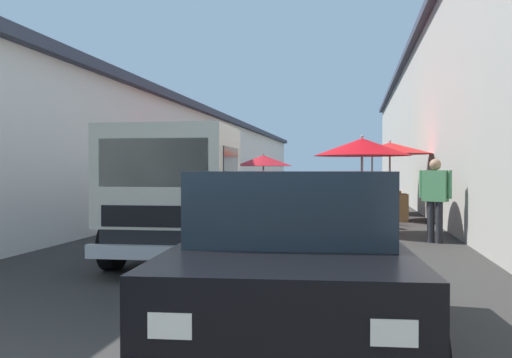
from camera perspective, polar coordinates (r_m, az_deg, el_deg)
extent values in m
plane|color=#33302D|center=(16.30, 4.28, -4.15)|extent=(90.00, 90.00, 0.00)
cube|color=silver|center=(20.55, -16.02, 1.92)|extent=(49.50, 7.00, 3.61)
cube|color=#383D4C|center=(20.68, -16.05, 7.26)|extent=(49.80, 7.50, 0.24)
cylinder|color=#9E9EA3|center=(19.62, 0.80, -0.35)|extent=(0.06, 0.06, 2.00)
cone|color=red|center=(19.61, 0.80, 1.98)|extent=(2.15, 2.15, 0.40)
sphere|color=#9E9EA3|center=(19.62, 0.80, 2.69)|extent=(0.07, 0.07, 0.07)
cube|color=brown|center=(19.86, 0.22, -2.11)|extent=(0.70, 0.57, 0.77)
sphere|color=orange|center=(19.79, 0.65, -0.86)|extent=(0.09, 0.09, 0.09)
sphere|color=orange|center=(19.80, 0.74, -0.86)|extent=(0.09, 0.09, 0.09)
sphere|color=orange|center=(19.79, 0.51, -0.86)|extent=(0.09, 0.09, 0.09)
cylinder|color=#9E9EA3|center=(14.78, -7.61, -0.79)|extent=(0.06, 0.06, 2.01)
cone|color=red|center=(14.77, -7.62, 2.20)|extent=(2.76, 2.76, 0.47)
sphere|color=#9E9EA3|center=(14.78, -7.62, 3.26)|extent=(0.07, 0.07, 0.07)
cube|color=#9E7547|center=(14.92, -7.54, -3.13)|extent=(0.75, 0.71, 0.78)
sphere|color=orange|center=(15.08, -6.85, -1.43)|extent=(0.09, 0.09, 0.09)
sphere|color=orange|center=(14.92, -8.17, -1.46)|extent=(0.09, 0.09, 0.09)
sphere|color=orange|center=(14.94, -7.63, -1.46)|extent=(0.09, 0.09, 0.09)
sphere|color=orange|center=(14.65, -7.55, -1.51)|extent=(0.09, 0.09, 0.09)
sphere|color=orange|center=(14.71, -7.63, -1.28)|extent=(0.09, 0.09, 0.09)
sphere|color=orange|center=(14.65, -7.13, -1.50)|extent=(0.09, 0.09, 0.09)
cylinder|color=#9E9EA3|center=(18.32, 12.32, 0.03)|extent=(0.06, 0.06, 2.32)
cone|color=#D84C14|center=(18.33, 12.33, 3.05)|extent=(2.16, 2.16, 0.39)
sphere|color=#9E9EA3|center=(18.34, 12.33, 3.79)|extent=(0.07, 0.07, 0.07)
cube|color=#9E7547|center=(18.48, 12.64, -2.26)|extent=(0.90, 0.59, 0.84)
sphere|color=orange|center=(18.27, 13.14, -0.83)|extent=(0.09, 0.09, 0.09)
sphere|color=orange|center=(18.15, 13.04, -0.85)|extent=(0.09, 0.09, 0.09)
sphere|color=orange|center=(18.62, 13.11, -0.80)|extent=(0.09, 0.09, 0.09)
sphere|color=orange|center=(18.66, 12.98, -0.80)|extent=(0.09, 0.09, 0.09)
cylinder|color=#9E9EA3|center=(12.32, 11.27, -0.76)|extent=(0.06, 0.06, 2.18)
cone|color=red|center=(12.33, 11.28, 3.38)|extent=(2.20, 2.20, 0.40)
sphere|color=#9E9EA3|center=(12.34, 11.29, 4.49)|extent=(0.07, 0.07, 0.07)
cube|color=#9E7547|center=(12.51, 11.88, -3.81)|extent=(0.85, 0.65, 0.84)
sphere|color=orange|center=(12.50, 11.69, -1.69)|extent=(0.09, 0.09, 0.09)
sphere|color=orange|center=(12.42, 11.62, -1.71)|extent=(0.09, 0.09, 0.09)
sphere|color=orange|center=(12.47, 12.56, -1.70)|extent=(0.09, 0.09, 0.09)
sphere|color=orange|center=(12.41, 11.57, -1.71)|extent=(0.09, 0.09, 0.09)
sphere|color=orange|center=(12.34, 10.90, -1.47)|extent=(0.09, 0.09, 0.09)
cylinder|color=#9E9EA3|center=(15.93, 14.12, -0.24)|extent=(0.06, 0.06, 2.25)
cone|color=red|center=(15.94, 14.13, 3.20)|extent=(2.47, 2.47, 0.34)
sphere|color=#9E9EA3|center=(15.95, 14.14, 3.95)|extent=(0.07, 0.07, 0.07)
cube|color=olive|center=(15.77, 14.86, -2.95)|extent=(0.82, 0.57, 0.77)
sphere|color=orange|center=(15.58, 14.68, -1.21)|extent=(0.09, 0.09, 0.09)
sphere|color=orange|center=(15.88, 14.61, -1.36)|extent=(0.09, 0.09, 0.09)
sphere|color=orange|center=(15.76, 15.01, -1.38)|extent=(0.09, 0.09, 0.09)
sphere|color=orange|center=(15.85, 15.13, -1.37)|extent=(0.09, 0.09, 0.09)
sphere|color=orange|center=(15.72, 14.23, -1.39)|extent=(0.09, 0.09, 0.09)
sphere|color=orange|center=(15.67, 14.33, -1.39)|extent=(0.09, 0.09, 0.09)
cube|color=black|center=(4.79, 3.98, -9.73)|extent=(4.02, 2.02, 0.64)
cube|color=#19232D|center=(4.87, 4.06, -2.44)|extent=(2.45, 1.69, 0.56)
cube|color=silver|center=(2.93, 14.49, -15.54)|extent=(0.08, 0.24, 0.14)
cube|color=silver|center=(2.99, -9.10, -15.14)|extent=(0.08, 0.24, 0.14)
cylinder|color=black|center=(3.64, 17.51, -17.66)|extent=(0.61, 0.25, 0.60)
cylinder|color=black|center=(3.72, -10.82, -17.22)|extent=(0.61, 0.25, 0.60)
cylinder|color=black|center=(6.18, 12.55, -9.86)|extent=(0.61, 0.25, 0.60)
cylinder|color=black|center=(6.23, -3.61, -9.76)|extent=(0.61, 0.25, 0.60)
cube|color=black|center=(9.33, -6.10, -4.92)|extent=(4.85, 1.66, 0.36)
cube|color=beige|center=(7.71, -9.12, 0.37)|extent=(1.60, 1.81, 1.40)
cube|color=#19232D|center=(7.01, -10.93, 1.74)|extent=(0.12, 1.47, 0.63)
cube|color=#19232D|center=(7.72, -9.12, 1.67)|extent=(1.11, 1.81, 0.45)
cube|color=black|center=(7.03, -10.93, -3.93)|extent=(0.11, 1.40, 0.28)
cube|color=silver|center=(7.01, -11.14, -7.74)|extent=(0.19, 1.75, 0.18)
cube|color=gray|center=(9.94, -0.33, -2.07)|extent=(3.16, 0.18, 0.50)
cube|color=gray|center=(10.31, -9.41, -1.97)|extent=(3.16, 0.18, 0.50)
cube|color=gray|center=(11.61, -3.20, -1.63)|extent=(0.12, 1.65, 0.50)
cylinder|color=black|center=(7.58, -2.72, -7.36)|extent=(0.73, 0.25, 0.72)
cylinder|color=black|center=(8.09, -15.06, -6.86)|extent=(0.73, 0.25, 0.72)
cylinder|color=black|center=(10.59, 0.46, -4.98)|extent=(0.73, 0.25, 0.72)
cylinder|color=black|center=(10.96, -8.67, -4.78)|extent=(0.73, 0.25, 0.72)
cylinder|color=#232328|center=(11.28, 18.20, -4.38)|extent=(0.14, 0.14, 0.83)
cylinder|color=#232328|center=(11.22, 19.01, -4.42)|extent=(0.14, 0.14, 0.83)
cube|color=#4C8C59|center=(11.20, 18.63, -0.70)|extent=(0.41, 0.52, 0.62)
sphere|color=#A57A5B|center=(11.20, 18.64, 1.47)|extent=(0.23, 0.23, 0.23)
cylinder|color=#4C8C59|center=(11.31, 17.25, -0.52)|extent=(0.08, 0.08, 0.56)
cylinder|color=#4C8C59|center=(11.10, 20.04, -0.56)|extent=(0.08, 0.08, 0.56)
cylinder|color=black|center=(14.60, 11.64, -3.91)|extent=(0.45, 0.20, 0.44)
cylinder|color=black|center=(13.40, 13.07, -4.35)|extent=(0.45, 0.22, 0.44)
cube|color=silver|center=(13.95, 12.38, -3.93)|extent=(0.94, 0.50, 0.08)
ellipsoid|color=black|center=(13.63, 12.74, -2.49)|extent=(0.61, 0.39, 0.20)
cube|color=silver|center=(14.52, 11.69, -2.15)|extent=(0.22, 0.34, 0.56)
cylinder|color=silver|center=(14.45, 11.77, -1.77)|extent=(0.28, 0.13, 0.68)
cylinder|color=black|center=(14.36, 11.86, -0.39)|extent=(0.54, 0.17, 0.04)
cylinder|color=red|center=(11.91, -14.17, -4.05)|extent=(0.30, 0.30, 0.03)
cylinder|color=red|center=(12.04, -13.94, -5.00)|extent=(0.04, 0.04, 0.42)
cylinder|color=red|center=(11.98, -14.65, -5.03)|extent=(0.04, 0.04, 0.42)
cylinder|color=red|center=(11.83, -14.39, -5.11)|extent=(0.04, 0.04, 0.42)
cylinder|color=red|center=(11.89, -13.67, -5.08)|extent=(0.04, 0.04, 0.42)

